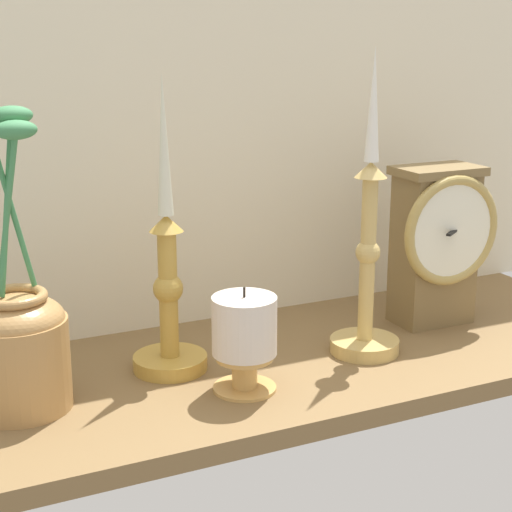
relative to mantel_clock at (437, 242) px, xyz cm
name	(u,v)px	position (x,y,z in cm)	size (l,w,h in cm)	color
ground_plane	(294,363)	(-23.87, -2.16, -13.24)	(100.00, 36.00, 2.40)	brown
back_wall	(235,92)	(-23.87, 16.34, 20.46)	(120.00, 2.00, 65.00)	beige
mantel_clock	(437,242)	(0.00, 0.00, 0.00)	(15.53, 9.59, 22.68)	olive
candlestick_tall_left	(168,293)	(-40.09, 0.24, -2.07)	(9.27, 9.27, 36.40)	gold
candlestick_tall_center	(367,268)	(-15.07, -5.30, -0.58)	(9.08, 9.08, 39.27)	tan
brass_vase_jar	(17,339)	(-58.75, -2.94, -3.86)	(11.19, 11.19, 38.77)	#B1834B
pillar_candle_front	(244,336)	(-34.22, -9.26, -5.35)	(7.59, 7.59, 12.66)	tan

